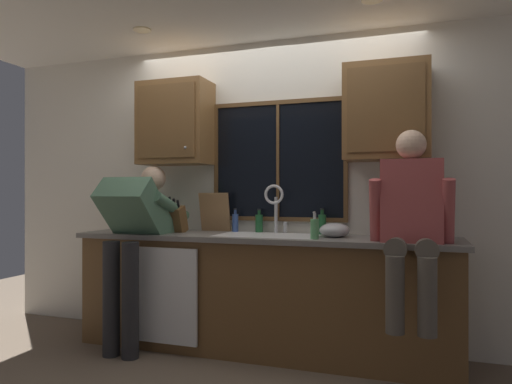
% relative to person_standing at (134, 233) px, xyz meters
% --- Properties ---
extents(back_wall, '(5.35, 0.12, 2.55)m').
position_rel_person_standing_xyz_m(back_wall, '(0.97, 0.64, 0.34)').
color(back_wall, silver).
rests_on(back_wall, floor).
extents(ceiling_downlight_left, '(0.14, 0.14, 0.01)m').
position_rel_person_standing_xyz_m(ceiling_downlight_left, '(0.09, -0.02, 1.61)').
color(ceiling_downlight_left, '#FFEAB2').
extents(ceiling_downlight_right, '(0.14, 0.14, 0.01)m').
position_rel_person_standing_xyz_m(ceiling_downlight_right, '(1.86, -0.02, 1.61)').
color(ceiling_downlight_right, '#FFEAB2').
extents(window_glass, '(1.10, 0.02, 0.95)m').
position_rel_person_standing_xyz_m(window_glass, '(1.04, 0.57, 0.59)').
color(window_glass, black).
extents(window_frame_top, '(1.17, 0.02, 0.04)m').
position_rel_person_standing_xyz_m(window_frame_top, '(1.04, 0.56, 1.08)').
color(window_frame_top, brown).
extents(window_frame_bottom, '(1.17, 0.02, 0.04)m').
position_rel_person_standing_xyz_m(window_frame_bottom, '(1.04, 0.56, 0.10)').
color(window_frame_bottom, brown).
extents(window_frame_left, '(0.03, 0.02, 0.95)m').
position_rel_person_standing_xyz_m(window_frame_left, '(0.47, 0.56, 0.59)').
color(window_frame_left, brown).
extents(window_frame_right, '(0.03, 0.02, 0.95)m').
position_rel_person_standing_xyz_m(window_frame_right, '(1.60, 0.56, 0.59)').
color(window_frame_right, brown).
extents(window_mullion_center, '(0.02, 0.02, 0.95)m').
position_rel_person_standing_xyz_m(window_mullion_center, '(1.04, 0.56, 0.59)').
color(window_mullion_center, brown).
extents(lower_cabinet_run, '(2.95, 0.58, 0.88)m').
position_rel_person_standing_xyz_m(lower_cabinet_run, '(0.97, 0.29, -0.49)').
color(lower_cabinet_run, brown).
rests_on(lower_cabinet_run, floor).
extents(countertop, '(3.01, 0.62, 0.04)m').
position_rel_person_standing_xyz_m(countertop, '(0.97, 0.27, -0.03)').
color(countertop, slate).
rests_on(countertop, lower_cabinet_run).
extents(dishwasher_front, '(0.60, 0.02, 0.74)m').
position_rel_person_standing_xyz_m(dishwasher_front, '(0.27, -0.03, -0.48)').
color(dishwasher_front, white).
extents(upper_cabinet_left, '(0.62, 0.36, 0.72)m').
position_rel_person_standing_xyz_m(upper_cabinet_left, '(0.15, 0.41, 0.93)').
color(upper_cabinet_left, brown).
extents(upper_cabinet_right, '(0.62, 0.36, 0.72)m').
position_rel_person_standing_xyz_m(upper_cabinet_right, '(1.93, 0.41, 0.93)').
color(upper_cabinet_right, brown).
extents(sink, '(0.80, 0.46, 0.21)m').
position_rel_person_standing_xyz_m(sink, '(1.04, 0.28, -0.11)').
color(sink, silver).
rests_on(sink, lower_cabinet_run).
extents(faucet, '(0.18, 0.09, 0.40)m').
position_rel_person_standing_xyz_m(faucet, '(1.04, 0.46, 0.24)').
color(faucet, silver).
rests_on(faucet, countertop).
extents(person_standing, '(0.53, 0.72, 1.48)m').
position_rel_person_standing_xyz_m(person_standing, '(0.00, 0.00, 0.00)').
color(person_standing, '#262628').
rests_on(person_standing, floor).
extents(person_sitting_on_counter, '(0.54, 0.60, 1.26)m').
position_rel_person_standing_xyz_m(person_sitting_on_counter, '(2.10, 0.01, 0.17)').
color(person_sitting_on_counter, '#595147').
rests_on(person_sitting_on_counter, countertop).
extents(knife_block, '(0.12, 0.18, 0.32)m').
position_rel_person_standing_xyz_m(knife_block, '(0.23, 0.29, 0.09)').
color(knife_block, brown).
rests_on(knife_block, countertop).
extents(cutting_board, '(0.27, 0.09, 0.34)m').
position_rel_person_standing_xyz_m(cutting_board, '(0.48, 0.49, 0.15)').
color(cutting_board, '#997047').
rests_on(cutting_board, countertop).
extents(mixing_bowl, '(0.23, 0.23, 0.11)m').
position_rel_person_standing_xyz_m(mixing_bowl, '(1.55, 0.30, 0.04)').
color(mixing_bowl, '#B7B7BC').
rests_on(mixing_bowl, countertop).
extents(soap_dispenser, '(0.06, 0.07, 0.20)m').
position_rel_person_standing_xyz_m(soap_dispenser, '(1.44, 0.11, 0.06)').
color(soap_dispenser, '#59A566').
rests_on(soap_dispenser, countertop).
extents(bottle_green_glass, '(0.06, 0.06, 0.20)m').
position_rel_person_standing_xyz_m(bottle_green_glass, '(0.89, 0.51, 0.07)').
color(bottle_green_glass, '#1E592D').
rests_on(bottle_green_glass, countertop).
extents(bottle_tall_clear, '(0.05, 0.05, 0.20)m').
position_rel_person_standing_xyz_m(bottle_tall_clear, '(0.68, 0.48, 0.07)').
color(bottle_tall_clear, '#334C8C').
rests_on(bottle_tall_clear, countertop).
extents(bottle_amber_small, '(0.06, 0.06, 0.21)m').
position_rel_person_standing_xyz_m(bottle_amber_small, '(1.43, 0.48, 0.07)').
color(bottle_amber_small, '#1E592D').
rests_on(bottle_amber_small, countertop).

